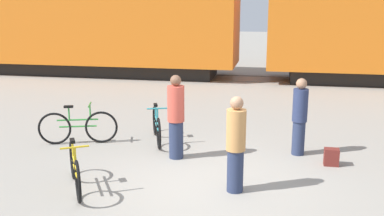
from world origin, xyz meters
The scene contains 11 objects.
ground_plane centered at (0.00, 0.00, 0.00)m, with size 80.00×80.00×0.00m, color gray.
freight_train centered at (0.00, 11.12, 2.85)m, with size 50.15×2.84×5.39m.
rail_near centered at (0.00, 10.40, 0.01)m, with size 62.15×0.07×0.01m, color #4C4238.
rail_far centered at (0.00, 11.83, 0.01)m, with size 62.15×0.07×0.01m, color #4C4238.
bicycle_green centered at (-3.29, 1.76, 0.39)m, with size 1.70×0.59×0.91m.
bicycle_teal centered at (-1.60, 2.25, 0.37)m, with size 0.65×1.68×0.86m.
bicycle_yellow centered at (-2.25, -0.61, 0.37)m, with size 0.91×1.53×0.86m.
person_in_red centered at (-0.92, 1.26, 0.86)m, with size 0.34×0.34×1.72m.
person_in_navy centered at (1.54, 1.95, 0.82)m, with size 0.31×0.31×1.62m.
person_in_tan centered at (0.43, -0.17, 0.83)m, with size 0.33×0.33×1.64m.
backpack centered at (2.16, 1.41, 0.17)m, with size 0.28×0.20×0.34m.
Camera 1 is at (1.05, -7.26, 3.15)m, focal length 42.00 mm.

